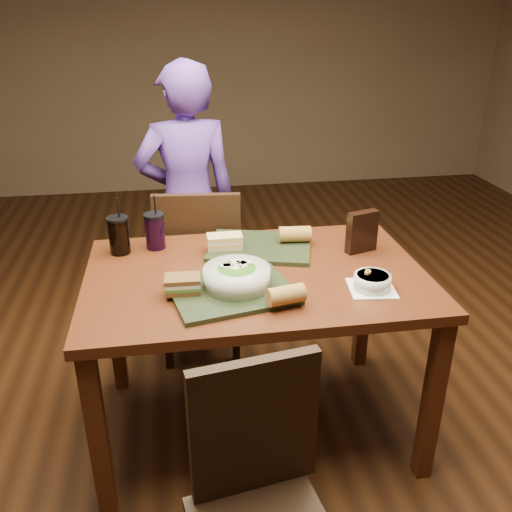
{
  "coord_description": "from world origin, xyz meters",
  "views": [
    {
      "loc": [
        -0.3,
        -1.84,
        1.68
      ],
      "look_at": [
        0.0,
        0.0,
        0.82
      ],
      "focal_mm": 38.0,
      "sensor_mm": 36.0,
      "label": 1
    }
  ],
  "objects_px": {
    "tray_near": "(232,292)",
    "cup_cola": "(119,235)",
    "chair_far": "(198,267)",
    "salad_bowl": "(237,276)",
    "cup_berry": "(155,231)",
    "baguette_near": "(286,295)",
    "dining_table": "(256,293)",
    "sandwich_near": "(183,284)",
    "chair_near": "(260,494)",
    "sandwich_far": "(225,241)",
    "chip_bag": "(362,232)",
    "baguette_far": "(295,234)",
    "diner": "(188,203)",
    "soup_bowl": "(372,281)",
    "tray_far": "(260,247)"
  },
  "relations": [
    {
      "from": "tray_near",
      "to": "cup_cola",
      "type": "distance_m",
      "value": 0.6
    },
    {
      "from": "chair_far",
      "to": "salad_bowl",
      "type": "distance_m",
      "value": 0.77
    },
    {
      "from": "tray_near",
      "to": "cup_berry",
      "type": "xyz_separation_m",
      "value": [
        -0.27,
        0.46,
        0.07
      ]
    },
    {
      "from": "tray_near",
      "to": "baguette_near",
      "type": "height_order",
      "value": "baguette_near"
    },
    {
      "from": "chair_far",
      "to": "cup_cola",
      "type": "bearing_deg",
      "value": -137.5
    },
    {
      "from": "dining_table",
      "to": "tray_near",
      "type": "xyz_separation_m",
      "value": [
        -0.11,
        -0.16,
        0.1
      ]
    },
    {
      "from": "dining_table",
      "to": "salad_bowl",
      "type": "height_order",
      "value": "salad_bowl"
    },
    {
      "from": "baguette_near",
      "to": "cup_berry",
      "type": "distance_m",
      "value": 0.73
    },
    {
      "from": "chair_far",
      "to": "tray_near",
      "type": "relative_size",
      "value": 2.19
    },
    {
      "from": "chair_far",
      "to": "sandwich_near",
      "type": "bearing_deg",
      "value": -96.9
    },
    {
      "from": "cup_cola",
      "to": "chair_near",
      "type": "bearing_deg",
      "value": -68.94
    },
    {
      "from": "chair_near",
      "to": "sandwich_far",
      "type": "bearing_deg",
      "value": 88.83
    },
    {
      "from": "chair_far",
      "to": "chip_bag",
      "type": "xyz_separation_m",
      "value": [
        0.66,
        -0.44,
        0.33
      ]
    },
    {
      "from": "dining_table",
      "to": "baguette_far",
      "type": "distance_m",
      "value": 0.34
    },
    {
      "from": "chair_near",
      "to": "chair_far",
      "type": "height_order",
      "value": "chair_far"
    },
    {
      "from": "dining_table",
      "to": "diner",
      "type": "distance_m",
      "value": 0.95
    },
    {
      "from": "baguette_far",
      "to": "tray_near",
      "type": "bearing_deg",
      "value": -129.02
    },
    {
      "from": "salad_bowl",
      "to": "chip_bag",
      "type": "bearing_deg",
      "value": 24.96
    },
    {
      "from": "diner",
      "to": "baguette_far",
      "type": "relative_size",
      "value": 10.89
    },
    {
      "from": "chair_far",
      "to": "tray_near",
      "type": "xyz_separation_m",
      "value": [
        0.09,
        -0.73,
        0.25
      ]
    },
    {
      "from": "dining_table",
      "to": "chair_near",
      "type": "xyz_separation_m",
      "value": [
        -0.12,
        -0.79,
        -0.19
      ]
    },
    {
      "from": "chair_far",
      "to": "salad_bowl",
      "type": "height_order",
      "value": "chair_far"
    },
    {
      "from": "baguette_far",
      "to": "cup_cola",
      "type": "xyz_separation_m",
      "value": [
        -0.73,
        0.04,
        0.03
      ]
    },
    {
      "from": "diner",
      "to": "baguette_far",
      "type": "distance_m",
      "value": 0.81
    },
    {
      "from": "sandwich_near",
      "to": "chair_near",
      "type": "bearing_deg",
      "value": -75.61
    },
    {
      "from": "soup_bowl",
      "to": "cup_berry",
      "type": "relative_size",
      "value": 0.77
    },
    {
      "from": "tray_far",
      "to": "salad_bowl",
      "type": "height_order",
      "value": "salad_bowl"
    },
    {
      "from": "chair_near",
      "to": "diner",
      "type": "bearing_deg",
      "value": 93.44
    },
    {
      "from": "cup_cola",
      "to": "chip_bag",
      "type": "xyz_separation_m",
      "value": [
        0.99,
        -0.14,
        0.01
      ]
    },
    {
      "from": "chair_near",
      "to": "tray_far",
      "type": "height_order",
      "value": "chair_near"
    },
    {
      "from": "chair_far",
      "to": "baguette_far",
      "type": "distance_m",
      "value": 0.6
    },
    {
      "from": "tray_far",
      "to": "soup_bowl",
      "type": "relative_size",
      "value": 2.32
    },
    {
      "from": "soup_bowl",
      "to": "sandwich_near",
      "type": "xyz_separation_m",
      "value": [
        -0.68,
        0.06,
        0.02
      ]
    },
    {
      "from": "tray_far",
      "to": "cup_cola",
      "type": "bearing_deg",
      "value": 174.77
    },
    {
      "from": "tray_near",
      "to": "tray_far",
      "type": "height_order",
      "value": "same"
    },
    {
      "from": "baguette_near",
      "to": "cup_berry",
      "type": "height_order",
      "value": "cup_berry"
    },
    {
      "from": "chair_far",
      "to": "tray_far",
      "type": "bearing_deg",
      "value": -54.98
    },
    {
      "from": "salad_bowl",
      "to": "soup_bowl",
      "type": "height_order",
      "value": "salad_bowl"
    },
    {
      "from": "chair_near",
      "to": "tray_near",
      "type": "distance_m",
      "value": 0.69
    },
    {
      "from": "tray_near",
      "to": "baguette_far",
      "type": "xyz_separation_m",
      "value": [
        0.32,
        0.39,
        0.04
      ]
    },
    {
      "from": "chair_far",
      "to": "sandwich_near",
      "type": "xyz_separation_m",
      "value": [
        -0.09,
        -0.72,
        0.29
      ]
    },
    {
      "from": "soup_bowl",
      "to": "baguette_far",
      "type": "xyz_separation_m",
      "value": [
        -0.19,
        0.43,
        0.02
      ]
    },
    {
      "from": "chip_bag",
      "to": "sandwich_far",
      "type": "bearing_deg",
      "value": 154.62
    },
    {
      "from": "salad_bowl",
      "to": "baguette_far",
      "type": "distance_m",
      "value": 0.47
    },
    {
      "from": "salad_bowl",
      "to": "baguette_far",
      "type": "relative_size",
      "value": 1.79
    },
    {
      "from": "chip_bag",
      "to": "baguette_near",
      "type": "bearing_deg",
      "value": -151.72
    },
    {
      "from": "chair_near",
      "to": "baguette_near",
      "type": "xyz_separation_m",
      "value": [
        0.17,
        0.51,
        0.33
      ]
    },
    {
      "from": "tray_far",
      "to": "chip_bag",
      "type": "height_order",
      "value": "chip_bag"
    },
    {
      "from": "diner",
      "to": "salad_bowl",
      "type": "xyz_separation_m",
      "value": [
        0.13,
        -1.05,
        0.08
      ]
    },
    {
      "from": "chip_bag",
      "to": "baguette_far",
      "type": "bearing_deg",
      "value": 141.27
    }
  ]
}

